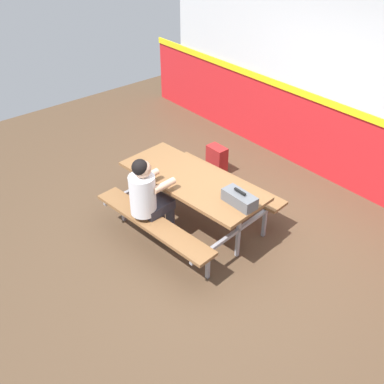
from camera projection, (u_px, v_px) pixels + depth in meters
ground_plane at (211, 242)px, 5.58m from camera, size 10.00×10.00×0.02m
accent_backdrop at (341, 98)px, 6.10m from camera, size 8.00×0.14×2.60m
picnic_table_main at (192, 190)px, 5.48m from camera, size 1.91×1.71×0.74m
student_nearer at (148, 195)px, 5.16m from camera, size 0.39×0.53×1.21m
toolbox_grey at (239, 199)px, 4.92m from camera, size 0.40×0.18×0.18m
backpack_dark at (217, 160)px, 6.77m from camera, size 0.30×0.22×0.44m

